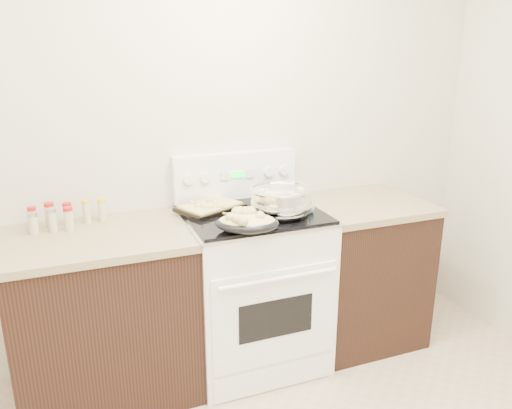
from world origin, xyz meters
name	(u,v)px	position (x,y,z in m)	size (l,w,h in m)	color
room_shell	(328,98)	(0.00, 0.00, 1.70)	(4.10, 3.60, 2.75)	beige
counter_left	(107,315)	(-0.48, 1.43, 0.46)	(0.93, 0.67, 0.92)	black
counter_right	(359,270)	(1.08, 1.43, 0.46)	(0.73, 0.67, 0.92)	black
kitchen_range	(253,285)	(0.35, 1.42, 0.49)	(0.78, 0.73, 1.22)	white
mixing_bowl	(281,201)	(0.47, 1.31, 1.02)	(0.43, 0.43, 0.20)	silver
roasting_pan	(247,222)	(0.21, 1.14, 0.99)	(0.38, 0.33, 0.11)	black
baking_sheet	(210,207)	(0.14, 1.54, 0.96)	(0.42, 0.37, 0.06)	black
wooden_spoon	(231,219)	(0.18, 1.31, 0.95)	(0.17, 0.21, 0.04)	#9A7246
blue_ladle	(306,205)	(0.63, 1.31, 0.98)	(0.12, 0.29, 0.11)	#97C8E1
spice_jars	(62,216)	(-0.64, 1.60, 0.98)	(0.39, 0.15, 0.13)	#BFB28C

